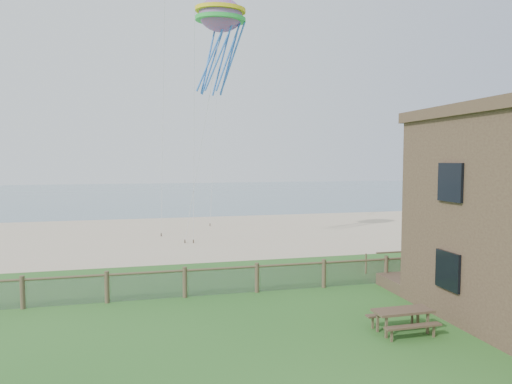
# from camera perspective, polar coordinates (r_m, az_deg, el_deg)

# --- Properties ---
(ground) EXTENTS (160.00, 160.00, 0.00)m
(ground) POSITION_cam_1_polar(r_m,az_deg,el_deg) (14.18, 6.26, -19.02)
(ground) COLOR #255A1F
(ground) RESTS_ON ground
(sand_beach) EXTENTS (72.00, 20.00, 0.02)m
(sand_beach) POSITION_cam_1_polar(r_m,az_deg,el_deg) (34.99, -6.20, -5.15)
(sand_beach) COLOR #C8B190
(sand_beach) RESTS_ON ground
(ocean) EXTENTS (160.00, 68.00, 0.02)m
(ocean) POSITION_cam_1_polar(r_m,az_deg,el_deg) (78.58, -10.42, -0.14)
(ocean) COLOR slate
(ocean) RESTS_ON ground
(chainlink_fence) EXTENTS (36.20, 0.20, 1.25)m
(chainlink_fence) POSITION_cam_1_polar(r_m,az_deg,el_deg) (19.45, 0.11, -10.87)
(chainlink_fence) COLOR #4E412C
(chainlink_fence) RESTS_ON ground
(picnic_table) EXTENTS (1.92, 1.47, 0.80)m
(picnic_table) POSITION_cam_1_polar(r_m,az_deg,el_deg) (15.91, 17.85, -15.04)
(picnic_table) COLOR brown
(picnic_table) RESTS_ON ground
(octopus_kite) EXTENTS (3.46, 2.78, 6.28)m
(octopus_kite) POSITION_cam_1_polar(r_m,az_deg,el_deg) (28.72, -4.43, 18.14)
(octopus_kite) COLOR #FF283F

